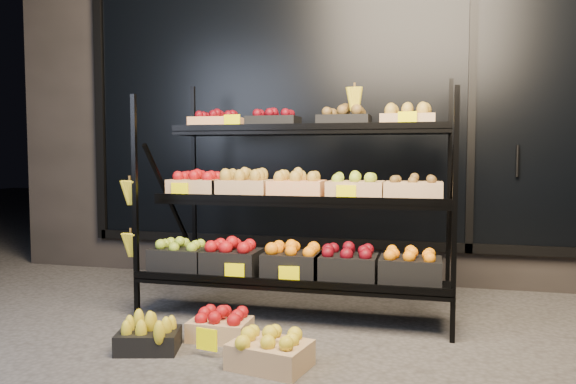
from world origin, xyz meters
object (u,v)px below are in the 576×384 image
(display_rack, at_px, (296,200))
(floor_crate_left, at_px, (220,325))
(floor_crate_midleft, at_px, (148,336))
(floor_crate_midright, at_px, (270,350))

(display_rack, bearing_deg, floor_crate_left, -113.45)
(floor_crate_midleft, bearing_deg, floor_crate_midright, -20.28)
(floor_crate_left, bearing_deg, floor_crate_midright, -40.56)
(floor_crate_midright, bearing_deg, floor_crate_left, 151.29)
(display_rack, distance_m, floor_crate_midright, 1.27)
(display_rack, distance_m, floor_crate_left, 1.03)
(floor_crate_left, xyz_separation_m, floor_crate_midright, (0.41, -0.36, 0.01))
(floor_crate_left, bearing_deg, floor_crate_midleft, -138.36)
(floor_crate_left, bearing_deg, display_rack, 66.79)
(floor_crate_midleft, height_order, floor_crate_midright, floor_crate_midright)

